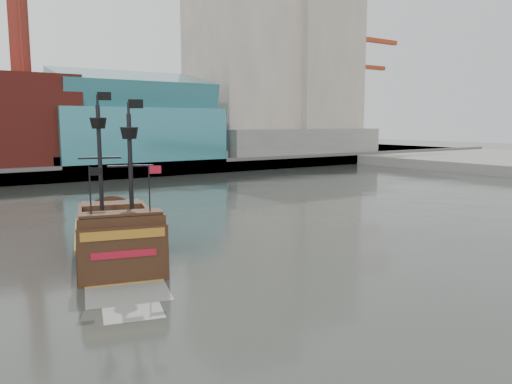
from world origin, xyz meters
TOP-DOWN VIEW (x-y plane):
  - ground at (0.00, 0.00)m, footprint 400.00×400.00m
  - promenade_far at (0.00, 92.00)m, footprint 220.00×60.00m
  - seawall at (0.00, 62.50)m, footprint 220.00×1.00m
  - skyline at (5.21, 84.56)m, footprint 149.00×45.00m
  - crane_a at (78.63, 82.00)m, footprint 22.50×4.00m
  - crane_b at (88.23, 92.00)m, footprint 19.10×4.00m
  - pirate_ship at (-12.54, 14.28)m, footprint 9.02×17.26m

SIDE VIEW (x-z plane):
  - ground at x=0.00m, z-range 0.00..0.00m
  - promenade_far at x=0.00m, z-range 0.00..2.00m
  - pirate_ship at x=-12.54m, z-range -5.07..7.32m
  - seawall at x=0.00m, z-range 0.00..2.60m
  - crane_b at x=88.23m, z-range 2.45..28.70m
  - crane_a at x=78.63m, z-range 2.99..35.24m
  - skyline at x=5.21m, z-range -6.45..55.55m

